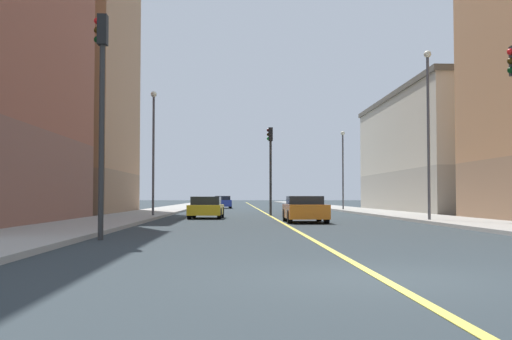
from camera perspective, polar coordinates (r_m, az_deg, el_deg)
ground_plane at (r=9.96m, az=11.37°, el=-9.75°), size 400.00×400.00×0.00m
sidewalk_left at (r=59.61m, az=8.54°, el=-3.58°), size 3.85×168.00×0.15m
sidewalk_right at (r=58.97m, az=-8.01°, el=-3.59°), size 3.85×168.00×0.15m
lane_center_stripe at (r=58.68m, az=0.31°, el=-3.69°), size 0.16×154.00×0.01m
building_left_mid at (r=53.82m, az=18.12°, el=1.48°), size 11.72×24.12×9.69m
building_right_midblock at (r=48.88m, az=-18.59°, el=8.60°), size 11.72×14.41×21.06m
traffic_light_right_near at (r=18.89m, az=-14.05°, el=6.71°), size 0.40×0.32×6.65m
traffic_light_median_far at (r=41.09m, az=1.33°, el=1.08°), size 0.40×0.32×5.86m
street_lamp_left_near at (r=31.59m, az=15.58°, el=4.58°), size 0.36×0.36×8.32m
street_lamp_right_near at (r=37.67m, az=-9.43°, el=2.72°), size 0.36×0.36×7.46m
street_lamp_left_far at (r=54.98m, az=8.01°, el=0.77°), size 0.36×0.36×6.89m
car_orange at (r=30.47m, az=4.53°, el=-3.64°), size 1.96×4.26×1.29m
car_yellow at (r=36.04m, az=-4.61°, el=-3.48°), size 2.01×4.15×1.27m
car_blue at (r=66.56m, az=-3.11°, el=-2.98°), size 2.04×4.53×1.32m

